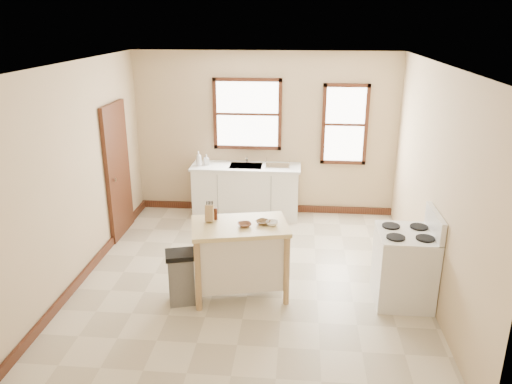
{
  "coord_description": "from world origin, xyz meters",
  "views": [
    {
      "loc": [
        0.6,
        -5.91,
        3.32
      ],
      "look_at": [
        0.03,
        0.4,
        1.09
      ],
      "focal_mm": 35.0,
      "sensor_mm": 36.0,
      "label": 1
    }
  ],
  "objects_px": {
    "pepper_grinder": "(216,214)",
    "bowl_c": "(272,223)",
    "knife_block": "(210,214)",
    "bowl_a": "(245,225)",
    "trash_bin": "(181,277)",
    "gas_stove": "(405,257)",
    "kitchen_island": "(240,259)",
    "bowl_b": "(263,222)",
    "dish_rack": "(278,163)",
    "soap_bottle_a": "(199,159)",
    "soap_bottle_b": "(206,160)"
  },
  "relations": [
    {
      "from": "pepper_grinder",
      "to": "bowl_c",
      "type": "relative_size",
      "value": 0.98
    },
    {
      "from": "trash_bin",
      "to": "soap_bottle_b",
      "type": "bearing_deg",
      "value": 77.77
    },
    {
      "from": "gas_stove",
      "to": "bowl_a",
      "type": "bearing_deg",
      "value": -177.6
    },
    {
      "from": "soap_bottle_a",
      "to": "pepper_grinder",
      "type": "distance_m",
      "value": 2.5
    },
    {
      "from": "bowl_c",
      "to": "gas_stove",
      "type": "bearing_deg",
      "value": 0.53
    },
    {
      "from": "knife_block",
      "to": "trash_bin",
      "type": "relative_size",
      "value": 0.3
    },
    {
      "from": "soap_bottle_b",
      "to": "pepper_grinder",
      "type": "distance_m",
      "value": 2.53
    },
    {
      "from": "pepper_grinder",
      "to": "trash_bin",
      "type": "bearing_deg",
      "value": -133.37
    },
    {
      "from": "bowl_a",
      "to": "trash_bin",
      "type": "relative_size",
      "value": 0.24
    },
    {
      "from": "pepper_grinder",
      "to": "gas_stove",
      "type": "relative_size",
      "value": 0.13
    },
    {
      "from": "bowl_a",
      "to": "soap_bottle_b",
      "type": "bearing_deg",
      "value": 109.78
    },
    {
      "from": "kitchen_island",
      "to": "bowl_c",
      "type": "xyz_separation_m",
      "value": [
        0.39,
        0.01,
        0.5
      ]
    },
    {
      "from": "kitchen_island",
      "to": "bowl_b",
      "type": "height_order",
      "value": "bowl_b"
    },
    {
      "from": "soap_bottle_a",
      "to": "knife_block",
      "type": "bearing_deg",
      "value": -73.16
    },
    {
      "from": "kitchen_island",
      "to": "bowl_a",
      "type": "bearing_deg",
      "value": -51.85
    },
    {
      "from": "kitchen_island",
      "to": "bowl_b",
      "type": "bearing_deg",
      "value": -3.37
    },
    {
      "from": "soap_bottle_a",
      "to": "bowl_a",
      "type": "xyz_separation_m",
      "value": [
        1.07,
        -2.58,
        -0.08
      ]
    },
    {
      "from": "knife_block",
      "to": "bowl_a",
      "type": "xyz_separation_m",
      "value": [
        0.44,
        -0.12,
        -0.08
      ]
    },
    {
      "from": "dish_rack",
      "to": "trash_bin",
      "type": "xyz_separation_m",
      "value": [
        -1.02,
        -2.88,
        -0.64
      ]
    },
    {
      "from": "pepper_grinder",
      "to": "bowl_a",
      "type": "relative_size",
      "value": 0.91
    },
    {
      "from": "kitchen_island",
      "to": "bowl_a",
      "type": "distance_m",
      "value": 0.5
    },
    {
      "from": "gas_stove",
      "to": "kitchen_island",
      "type": "bearing_deg",
      "value": -179.21
    },
    {
      "from": "soap_bottle_a",
      "to": "bowl_b",
      "type": "bearing_deg",
      "value": -60.07
    },
    {
      "from": "soap_bottle_a",
      "to": "knife_block",
      "type": "distance_m",
      "value": 2.54
    },
    {
      "from": "soap_bottle_b",
      "to": "dish_rack",
      "type": "xyz_separation_m",
      "value": [
        1.22,
        0.01,
        -0.04
      ]
    },
    {
      "from": "knife_block",
      "to": "pepper_grinder",
      "type": "xyz_separation_m",
      "value": [
        0.06,
        0.06,
        -0.03
      ]
    },
    {
      "from": "soap_bottle_b",
      "to": "bowl_c",
      "type": "height_order",
      "value": "soap_bottle_b"
    },
    {
      "from": "kitchen_island",
      "to": "soap_bottle_a",
      "type": "bearing_deg",
      "value": 99.15
    },
    {
      "from": "kitchen_island",
      "to": "bowl_b",
      "type": "xyz_separation_m",
      "value": [
        0.28,
        0.05,
        0.49
      ]
    },
    {
      "from": "dish_rack",
      "to": "pepper_grinder",
      "type": "distance_m",
      "value": 2.56
    },
    {
      "from": "pepper_grinder",
      "to": "gas_stove",
      "type": "xyz_separation_m",
      "value": [
        2.31,
        -0.1,
        -0.43
      ]
    },
    {
      "from": "soap_bottle_a",
      "to": "soap_bottle_b",
      "type": "height_order",
      "value": "soap_bottle_a"
    },
    {
      "from": "dish_rack",
      "to": "trash_bin",
      "type": "bearing_deg",
      "value": -101.34
    },
    {
      "from": "trash_bin",
      "to": "gas_stove",
      "type": "distance_m",
      "value": 2.71
    },
    {
      "from": "soap_bottle_b",
      "to": "bowl_b",
      "type": "height_order",
      "value": "soap_bottle_b"
    },
    {
      "from": "kitchen_island",
      "to": "knife_block",
      "type": "distance_m",
      "value": 0.69
    },
    {
      "from": "bowl_b",
      "to": "bowl_c",
      "type": "height_order",
      "value": "bowl_c"
    },
    {
      "from": "soap_bottle_b",
      "to": "trash_bin",
      "type": "bearing_deg",
      "value": -108.73
    },
    {
      "from": "dish_rack",
      "to": "bowl_b",
      "type": "distance_m",
      "value": 2.56
    },
    {
      "from": "dish_rack",
      "to": "trash_bin",
      "type": "distance_m",
      "value": 3.12
    },
    {
      "from": "trash_bin",
      "to": "gas_stove",
      "type": "bearing_deg",
      "value": -9.86
    },
    {
      "from": "trash_bin",
      "to": "knife_block",
      "type": "bearing_deg",
      "value": 30.9
    },
    {
      "from": "knife_block",
      "to": "bowl_c",
      "type": "xyz_separation_m",
      "value": [
        0.77,
        -0.05,
        -0.08
      ]
    },
    {
      "from": "soap_bottle_b",
      "to": "bowl_c",
      "type": "xyz_separation_m",
      "value": [
        1.28,
        -2.58,
        -0.04
      ]
    },
    {
      "from": "knife_block",
      "to": "bowl_a",
      "type": "bearing_deg",
      "value": -15.5
    },
    {
      "from": "trash_bin",
      "to": "gas_stove",
      "type": "xyz_separation_m",
      "value": [
        2.69,
        0.3,
        0.25
      ]
    },
    {
      "from": "bowl_a",
      "to": "bowl_c",
      "type": "relative_size",
      "value": 1.07
    },
    {
      "from": "knife_block",
      "to": "trash_bin",
      "type": "xyz_separation_m",
      "value": [
        -0.31,
        -0.33,
        -0.71
      ]
    },
    {
      "from": "bowl_b",
      "to": "trash_bin",
      "type": "xyz_separation_m",
      "value": [
        -0.97,
        -0.32,
        -0.63
      ]
    },
    {
      "from": "kitchen_island",
      "to": "pepper_grinder",
      "type": "height_order",
      "value": "pepper_grinder"
    }
  ]
}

